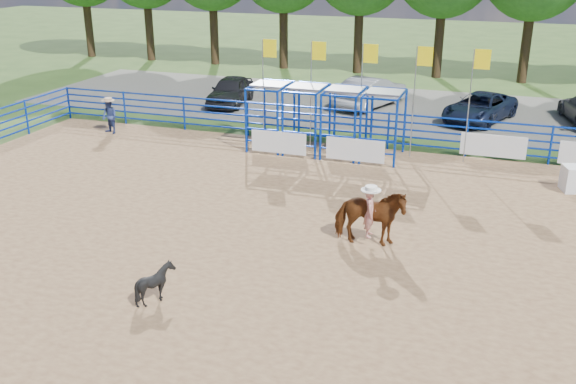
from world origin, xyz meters
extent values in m
plane|color=#426026|center=(0.00, 0.00, 0.00)|extent=(120.00, 120.00, 0.00)
cube|color=#9E774F|center=(0.00, 0.00, 0.01)|extent=(30.00, 20.00, 0.02)
cube|color=slate|center=(0.00, 17.00, 0.01)|extent=(40.00, 10.00, 0.01)
imported|color=brown|center=(1.17, 1.11, 0.83)|extent=(2.00, 1.08, 1.62)
imported|color=#A11E17|center=(1.17, 1.11, 1.62)|extent=(0.37, 0.52, 1.33)
cylinder|color=white|center=(1.17, 1.11, 2.31)|extent=(0.54, 0.54, 0.12)
imported|color=black|center=(-2.74, -3.37, 0.48)|extent=(1.01, 0.95, 0.91)
imported|color=navy|center=(-11.73, 8.40, 0.76)|extent=(0.86, 0.76, 1.47)
cylinder|color=tan|center=(-11.73, 8.40, 1.49)|extent=(0.56, 0.56, 0.11)
imported|color=black|center=(-9.05, 15.15, 0.71)|extent=(2.12, 4.29, 1.41)
imported|color=gray|center=(-2.19, 16.94, 0.77)|extent=(3.06, 4.88, 1.52)
imported|color=#141C34|center=(3.16, 15.75, 0.65)|extent=(3.56, 5.03, 1.27)
cube|color=white|center=(-3.80, 7.77, 0.55)|extent=(2.20, 0.04, 0.85)
cube|color=white|center=(-0.80, 7.77, 0.55)|extent=(2.20, 0.04, 0.85)
cube|color=white|center=(4.00, 9.96, 0.55)|extent=(2.40, 0.04, 0.85)
cylinder|color=#3F2B19|center=(-25.00, 26.00, 2.40)|extent=(0.56, 0.56, 4.80)
cylinder|color=#3F2B19|center=(-20.00, 26.00, 2.40)|extent=(0.56, 0.56, 4.80)
cylinder|color=#3F2B19|center=(-15.00, 26.00, 2.40)|extent=(0.56, 0.56, 4.80)
cylinder|color=#3F2B19|center=(-10.00, 26.00, 2.40)|extent=(0.56, 0.56, 4.80)
cylinder|color=#3F2B19|center=(-5.00, 26.00, 2.40)|extent=(0.56, 0.56, 4.80)
cylinder|color=#3F2B19|center=(0.00, 26.00, 2.40)|extent=(0.56, 0.56, 4.80)
cylinder|color=#3F2B19|center=(5.00, 26.00, 2.40)|extent=(0.56, 0.56, 4.80)
camera|label=1|loc=(4.22, -14.43, 7.55)|focal=40.00mm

